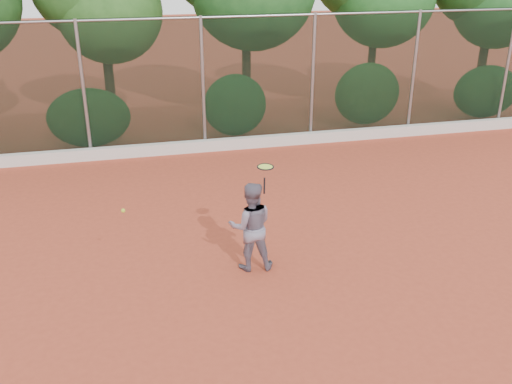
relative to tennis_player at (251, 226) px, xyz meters
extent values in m
plane|color=#AA4028|center=(0.17, -0.66, -0.78)|extent=(80.00, 80.00, 0.00)
cube|color=beige|center=(0.17, 6.16, -0.63)|extent=(24.00, 0.20, 0.30)
imported|color=slate|center=(0.00, 0.00, 0.00)|extent=(0.83, 0.68, 1.57)
cube|color=black|center=(0.17, 6.34, 0.97)|extent=(24.00, 0.01, 3.50)
cylinder|color=gray|center=(0.17, 6.34, 2.67)|extent=(24.00, 0.06, 0.06)
cylinder|color=gray|center=(-2.83, 6.34, 0.97)|extent=(0.09, 0.09, 3.50)
cylinder|color=gray|center=(0.17, 6.34, 0.97)|extent=(0.09, 0.09, 3.50)
cylinder|color=gray|center=(3.17, 6.34, 0.97)|extent=(0.09, 0.09, 3.50)
cylinder|color=gray|center=(6.17, 6.34, 0.97)|extent=(0.09, 0.09, 3.50)
cylinder|color=gray|center=(9.17, 6.34, 0.97)|extent=(0.09, 0.09, 3.50)
cylinder|color=#402618|center=(-2.23, 8.64, 0.42)|extent=(0.28, 0.28, 2.40)
ellipsoid|color=#29571E|center=(-2.03, 8.54, 2.62)|extent=(2.90, 2.40, 2.80)
cylinder|color=#44291A|center=(1.77, 8.34, 0.72)|extent=(0.26, 0.26, 3.00)
cylinder|color=#412819|center=(5.87, 8.54, 0.57)|extent=(0.24, 0.24, 2.70)
cylinder|color=#3D2317|center=(9.57, 8.14, 0.47)|extent=(0.28, 0.28, 2.50)
ellipsoid|color=#2C742C|center=(9.77, 8.04, 2.72)|extent=(3.00, 2.50, 2.90)
ellipsoid|color=#2D5F24|center=(-2.83, 7.14, 0.07)|extent=(2.20, 1.16, 1.60)
ellipsoid|color=#2A6C29|center=(1.17, 7.14, 0.17)|extent=(1.80, 1.04, 1.76)
ellipsoid|color=#38722B|center=(5.17, 7.14, 0.27)|extent=(2.00, 1.10, 1.84)
ellipsoid|color=#285F24|center=(9.17, 7.14, 0.12)|extent=(2.16, 1.12, 1.64)
cylinder|color=black|center=(0.21, -0.09, 0.75)|extent=(0.03, 0.04, 0.28)
torus|color=black|center=(0.21, -0.15, 1.10)|extent=(0.31, 0.31, 0.03)
cylinder|color=#CAEB45|center=(0.21, -0.15, 1.10)|extent=(0.26, 0.26, 0.01)
sphere|color=#B3C72D|center=(-2.04, -0.35, 0.68)|extent=(0.06, 0.06, 0.06)
camera|label=1|loc=(-1.88, -8.30, 4.33)|focal=40.00mm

